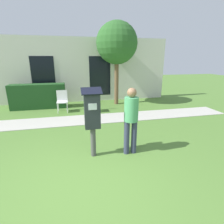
# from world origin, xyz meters

# --- Properties ---
(ground_plane) EXTENTS (40.00, 40.00, 0.00)m
(ground_plane) POSITION_xyz_m (0.00, 0.00, 0.00)
(ground_plane) COLOR #517A33
(sidewalk) EXTENTS (12.00, 1.10, 0.02)m
(sidewalk) POSITION_xyz_m (0.00, 3.53, 0.01)
(sidewalk) COLOR #B7B2A8
(sidewalk) RESTS_ON ground
(building_facade) EXTENTS (10.00, 0.26, 3.20)m
(building_facade) POSITION_xyz_m (0.00, 6.65, 1.60)
(building_facade) COLOR silver
(building_facade) RESTS_ON ground
(parking_meter) EXTENTS (0.44, 0.31, 1.59)m
(parking_meter) POSITION_xyz_m (0.36, 0.98, 1.02)
(parking_meter) COLOR #4C4C4C
(parking_meter) RESTS_ON ground
(person_standing) EXTENTS (0.32, 0.32, 1.58)m
(person_standing) POSITION_xyz_m (1.23, 0.91, 0.93)
(person_standing) COLOR #333851
(person_standing) RESTS_ON ground
(outdoor_chair_left) EXTENTS (0.44, 0.44, 0.90)m
(outdoor_chair_left) POSITION_xyz_m (-0.50, 4.85, 0.53)
(outdoor_chair_left) COLOR white
(outdoor_chair_left) RESTS_ON ground
(outdoor_chair_middle) EXTENTS (0.44, 0.44, 0.90)m
(outdoor_chair_middle) POSITION_xyz_m (0.76, 4.60, 0.53)
(outdoor_chair_middle) COLOR white
(outdoor_chair_middle) RESTS_ON ground
(hedge_row) EXTENTS (2.36, 0.60, 1.10)m
(hedge_row) POSITION_xyz_m (-1.57, 5.62, 0.55)
(hedge_row) COLOR #1E471E
(hedge_row) RESTS_ON ground
(tree) EXTENTS (1.90, 1.90, 3.82)m
(tree) POSITION_xyz_m (2.06, 5.62, 2.84)
(tree) COLOR brown
(tree) RESTS_ON ground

